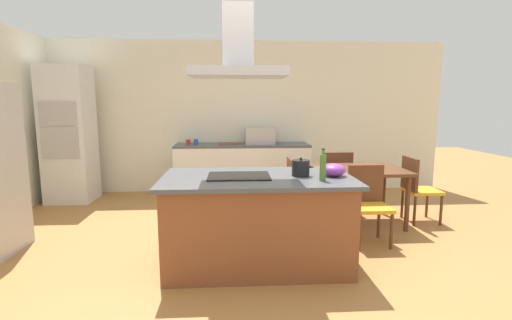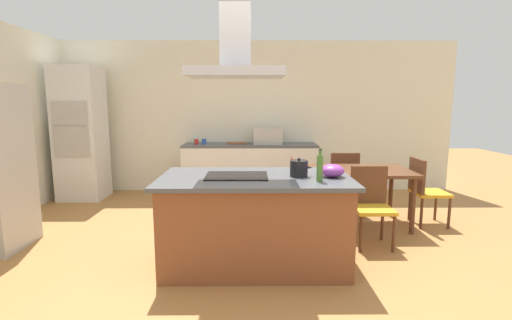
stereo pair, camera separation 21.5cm
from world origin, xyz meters
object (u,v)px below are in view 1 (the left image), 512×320
at_px(countertop_microwave, 260,136).
at_px(chair_at_right_end, 416,185).
at_px(coffee_mug_blue, 196,142).
at_px(cutting_board, 229,143).
at_px(chair_facing_back_wall, 336,176).
at_px(range_hood, 238,49).
at_px(tea_kettle, 301,168).
at_px(chair_facing_island, 368,199).
at_px(dining_table, 351,175).
at_px(cooktop, 239,176).
at_px(mixing_bowl, 334,170).
at_px(olive_oil_bottle, 323,167).
at_px(chair_at_left_end, 282,187).
at_px(coffee_mug_red, 188,142).
at_px(wall_oven_stack, 69,135).

height_order(countertop_microwave, chair_at_right_end, countertop_microwave).
relative_size(coffee_mug_blue, cutting_board, 0.26).
relative_size(chair_facing_back_wall, range_hood, 0.99).
xyz_separation_m(tea_kettle, chair_facing_island, (0.90, 0.55, -0.47)).
relative_size(dining_table, range_hood, 1.56).
bearing_deg(cooktop, cutting_board, 92.43).
relative_size(chair_facing_back_wall, chair_facing_island, 1.00).
xyz_separation_m(cooktop, coffee_mug_blue, (-0.69, 2.89, 0.04)).
height_order(mixing_bowl, dining_table, mixing_bowl).
distance_m(tea_kettle, mixing_bowl, 0.32).
height_order(olive_oil_bottle, chair_at_left_end, olive_oil_bottle).
relative_size(cooktop, chair_at_left_end, 0.67).
xyz_separation_m(countertop_microwave, range_hood, (-0.41, -2.88, 1.06)).
xyz_separation_m(coffee_mug_blue, dining_table, (2.20, -1.68, -0.28)).
relative_size(coffee_mug_red, dining_table, 0.06).
height_order(coffee_mug_red, dining_table, coffee_mug_red).
distance_m(olive_oil_bottle, dining_table, 1.66).
distance_m(cooktop, mixing_bowl, 0.93).
bearing_deg(chair_at_right_end, coffee_mug_blue, 151.67).
xyz_separation_m(cutting_board, chair_facing_back_wall, (1.63, -1.06, -0.40)).
xyz_separation_m(countertop_microwave, dining_table, (1.09, -1.67, -0.37)).
bearing_deg(countertop_microwave, mixing_bowl, -80.01).
bearing_deg(coffee_mug_red, coffee_mug_blue, 19.83).
bearing_deg(coffee_mug_red, cutting_board, 7.41).
bearing_deg(tea_kettle, range_hood, 179.60).
height_order(cutting_board, chair_at_left_end, cutting_board).
bearing_deg(chair_facing_back_wall, olive_oil_bottle, -109.24).
distance_m(cutting_board, dining_table, 2.38).
bearing_deg(coffee_mug_red, mixing_bowl, -58.69).
relative_size(mixing_bowl, chair_at_left_end, 0.26).
height_order(tea_kettle, cutting_board, tea_kettle).
bearing_deg(wall_oven_stack, coffee_mug_blue, 6.73).
distance_m(cutting_board, chair_facing_back_wall, 1.98).
bearing_deg(wall_oven_stack, cutting_board, 6.24).
bearing_deg(chair_at_left_end, chair_facing_back_wall, 36.01).
height_order(wall_oven_stack, chair_facing_back_wall, wall_oven_stack).
distance_m(cooktop, chair_at_right_end, 2.73).
bearing_deg(cutting_board, coffee_mug_red, -172.59).
height_order(chair_facing_back_wall, chair_at_right_end, same).
xyz_separation_m(tea_kettle, wall_oven_stack, (-3.33, 2.65, 0.12)).
relative_size(cutting_board, chair_facing_island, 0.38).
relative_size(tea_kettle, wall_oven_stack, 0.10).
bearing_deg(countertop_microwave, olive_oil_bottle, -83.54).
distance_m(olive_oil_bottle, mixing_bowl, 0.27).
bearing_deg(dining_table, chair_facing_back_wall, 90.00).
distance_m(wall_oven_stack, dining_table, 4.48).
distance_m(olive_oil_bottle, range_hood, 1.34).
relative_size(wall_oven_stack, chair_at_right_end, 2.47).
bearing_deg(dining_table, range_hood, -141.27).
bearing_deg(dining_table, wall_oven_stack, 161.19).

